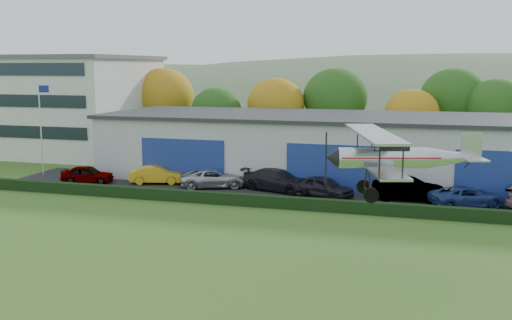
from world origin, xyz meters
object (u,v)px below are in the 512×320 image
(car_2, at_px, (214,178))
(car_5, at_px, (408,189))
(hangar, at_px, (345,147))
(car_1, at_px, (157,175))
(flagpole, at_px, (41,120))
(car_3, at_px, (278,180))
(office_block, at_px, (52,104))
(biplane, at_px, (396,156))
(car_4, at_px, (324,187))
(car_0, at_px, (87,174))
(car_6, at_px, (467,197))

(car_2, relative_size, car_5, 1.03)
(hangar, relative_size, car_1, 9.52)
(car_1, relative_size, car_2, 0.83)
(hangar, bearing_deg, car_5, -52.85)
(car_1, bearing_deg, flagpole, 69.64)
(car_2, height_order, car_3, car_3)
(office_block, height_order, biplane, office_block)
(office_block, distance_m, car_3, 32.31)
(flagpole, relative_size, car_5, 1.60)
(car_2, bearing_deg, office_block, 36.22)
(hangar, xyz_separation_m, car_2, (-9.05, -6.82, -1.89))
(car_2, relative_size, biplane, 0.69)
(office_block, xyz_separation_m, biplane, (38.34, -30.61, 0.36))
(flagpole, distance_m, biplane, 34.99)
(office_block, height_order, car_3, office_block)
(car_1, xyz_separation_m, car_3, (9.87, 0.03, 0.10))
(office_block, distance_m, car_5, 41.26)
(hangar, height_order, car_4, hangar)
(flagpole, xyz_separation_m, car_5, (30.36, -1.25, -3.91))
(flagpole, xyz_separation_m, car_3, (20.83, -0.67, -3.93))
(car_2, distance_m, car_5, 14.53)
(car_4, bearing_deg, car_1, 108.89)
(hangar, xyz_separation_m, car_0, (-19.39, -8.02, -1.91))
(hangar, relative_size, biplane, 5.42)
(car_2, bearing_deg, car_3, -111.87)
(biplane, bearing_deg, car_1, 122.77)
(hangar, bearing_deg, car_1, -154.35)
(car_3, height_order, car_5, car_5)
(office_block, distance_m, car_2, 28.02)
(car_5, bearing_deg, car_6, -105.38)
(car_0, bearing_deg, car_2, -96.36)
(car_0, relative_size, car_2, 0.79)
(hangar, distance_m, car_1, 15.56)
(office_block, bearing_deg, flagpole, -58.03)
(office_block, bearing_deg, car_3, -25.28)
(car_6, height_order, biplane, biplane)
(flagpole, xyz_separation_m, car_1, (10.96, -0.71, -4.03))
(flagpole, height_order, car_2, flagpole)
(hangar, height_order, car_5, hangar)
(car_3, bearing_deg, car_5, -75.79)
(car_2, relative_size, car_3, 0.93)
(car_1, height_order, car_6, car_1)
(car_5, distance_m, car_6, 3.88)
(car_0, bearing_deg, office_block, 29.17)
(flagpole, relative_size, car_0, 1.96)
(hangar, xyz_separation_m, biplane, (5.34, -23.59, 2.91))
(hangar, distance_m, biplane, 24.36)
(car_1, height_order, car_4, car_4)
(office_block, xyz_separation_m, car_6, (42.26, -15.10, -4.49))
(car_4, bearing_deg, biplane, -136.07)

